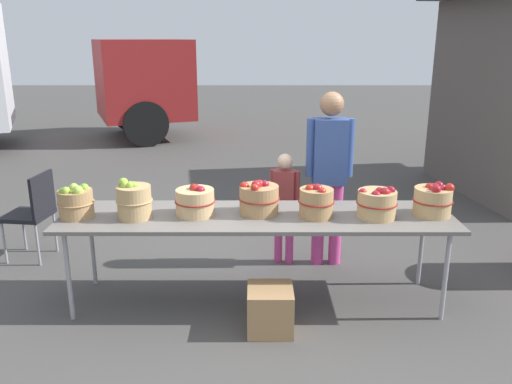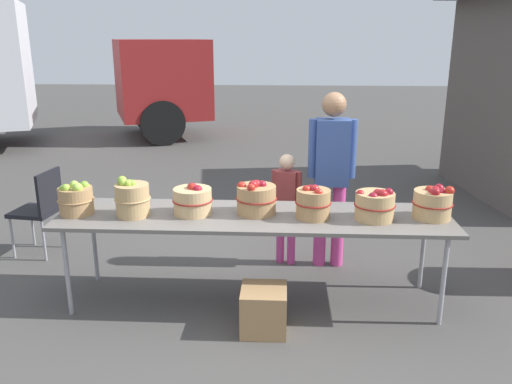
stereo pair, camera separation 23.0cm
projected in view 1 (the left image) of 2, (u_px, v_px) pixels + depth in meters
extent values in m
plane|color=#474442|center=(256.00, 300.00, 4.33)|extent=(40.00, 40.00, 0.00)
cube|color=slate|center=(256.00, 217.00, 4.12)|extent=(3.10, 0.76, 0.03)
cylinder|color=#99999E|center=(68.00, 277.00, 3.94)|extent=(0.04, 0.04, 0.72)
cylinder|color=#99999E|center=(444.00, 276.00, 3.95)|extent=(0.04, 0.04, 0.72)
cylinder|color=#99999E|center=(91.00, 246.00, 4.52)|extent=(0.04, 0.04, 0.72)
cylinder|color=#99999E|center=(420.00, 246.00, 4.52)|extent=(0.04, 0.04, 0.72)
cylinder|color=#A87F51|center=(75.00, 204.00, 4.04)|extent=(0.27, 0.27, 0.22)
torus|color=#A87F51|center=(75.00, 203.00, 4.04)|extent=(0.29, 0.29, 0.01)
sphere|color=#9EC647|center=(84.00, 189.00, 4.07)|extent=(0.07, 0.07, 0.07)
sphere|color=#7AA833|center=(83.00, 188.00, 4.06)|extent=(0.07, 0.07, 0.07)
sphere|color=#8CB738|center=(65.00, 191.00, 3.95)|extent=(0.07, 0.07, 0.07)
sphere|color=#9EC647|center=(73.00, 188.00, 4.04)|extent=(0.07, 0.07, 0.07)
sphere|color=#9EC647|center=(77.00, 191.00, 3.95)|extent=(0.08, 0.08, 0.08)
sphere|color=#7AA833|center=(62.00, 192.00, 3.96)|extent=(0.07, 0.07, 0.07)
cylinder|color=tan|center=(133.00, 202.00, 4.02)|extent=(0.26, 0.26, 0.26)
torus|color=tan|center=(133.00, 201.00, 4.02)|extent=(0.28, 0.28, 0.01)
sphere|color=#8CB738|center=(129.00, 186.00, 3.96)|extent=(0.06, 0.06, 0.06)
sphere|color=#8CB738|center=(124.00, 184.00, 3.96)|extent=(0.07, 0.07, 0.07)
sphere|color=#8CB738|center=(122.00, 183.00, 4.00)|extent=(0.08, 0.08, 0.08)
sphere|color=#7AA833|center=(133.00, 186.00, 3.98)|extent=(0.07, 0.07, 0.07)
sphere|color=#7AA833|center=(130.00, 186.00, 4.01)|extent=(0.07, 0.07, 0.07)
cylinder|color=tan|center=(194.00, 202.00, 4.09)|extent=(0.30, 0.30, 0.21)
torus|color=maroon|center=(194.00, 201.00, 4.08)|extent=(0.32, 0.32, 0.01)
sphere|color=maroon|center=(199.00, 191.00, 4.04)|extent=(0.08, 0.08, 0.08)
sphere|color=maroon|center=(193.00, 188.00, 4.08)|extent=(0.07, 0.07, 0.07)
sphere|color=#B22319|center=(194.00, 189.00, 4.05)|extent=(0.08, 0.08, 0.08)
sphere|color=maroon|center=(195.00, 189.00, 4.06)|extent=(0.07, 0.07, 0.07)
sphere|color=maroon|center=(194.00, 189.00, 4.07)|extent=(0.08, 0.08, 0.08)
cylinder|color=#A87F51|center=(258.00, 200.00, 4.12)|extent=(0.31, 0.31, 0.23)
torus|color=maroon|center=(258.00, 198.00, 4.12)|extent=(0.33, 0.33, 0.01)
sphere|color=#B22319|center=(254.00, 188.00, 3.98)|extent=(0.06, 0.06, 0.06)
sphere|color=#B22319|center=(243.00, 187.00, 4.08)|extent=(0.08, 0.08, 0.08)
sphere|color=maroon|center=(264.00, 185.00, 4.10)|extent=(0.07, 0.07, 0.07)
sphere|color=maroon|center=(255.00, 185.00, 4.06)|extent=(0.08, 0.08, 0.08)
sphere|color=maroon|center=(254.00, 186.00, 4.06)|extent=(0.07, 0.07, 0.07)
sphere|color=maroon|center=(258.00, 184.00, 4.08)|extent=(0.07, 0.07, 0.07)
cylinder|color=#A87F51|center=(315.00, 203.00, 4.04)|extent=(0.26, 0.26, 0.23)
torus|color=maroon|center=(315.00, 202.00, 4.04)|extent=(0.28, 0.28, 0.01)
sphere|color=#B22319|center=(321.00, 192.00, 3.94)|extent=(0.07, 0.07, 0.07)
sphere|color=#B22319|center=(309.00, 189.00, 4.01)|extent=(0.07, 0.07, 0.07)
sphere|color=#B22319|center=(316.00, 189.00, 4.01)|extent=(0.07, 0.07, 0.07)
sphere|color=maroon|center=(317.00, 189.00, 4.01)|extent=(0.08, 0.08, 0.08)
sphere|color=maroon|center=(312.00, 188.00, 4.06)|extent=(0.07, 0.07, 0.07)
cylinder|color=tan|center=(376.00, 204.00, 4.04)|extent=(0.30, 0.30, 0.21)
torus|color=maroon|center=(376.00, 203.00, 4.04)|extent=(0.32, 0.32, 0.01)
sphere|color=maroon|center=(362.00, 192.00, 4.00)|extent=(0.07, 0.07, 0.07)
sphere|color=maroon|center=(388.00, 192.00, 3.99)|extent=(0.07, 0.07, 0.07)
sphere|color=maroon|center=(375.00, 195.00, 3.93)|extent=(0.07, 0.07, 0.07)
sphere|color=maroon|center=(390.00, 190.00, 3.99)|extent=(0.07, 0.07, 0.07)
sphere|color=#B22319|center=(389.00, 190.00, 4.01)|extent=(0.07, 0.07, 0.07)
sphere|color=maroon|center=(379.00, 191.00, 4.02)|extent=(0.07, 0.07, 0.07)
sphere|color=maroon|center=(384.00, 192.00, 3.95)|extent=(0.08, 0.08, 0.08)
cylinder|color=tan|center=(431.00, 202.00, 4.09)|extent=(0.29, 0.29, 0.22)
torus|color=maroon|center=(432.00, 200.00, 4.09)|extent=(0.31, 0.31, 0.01)
sphere|color=maroon|center=(438.00, 186.00, 4.10)|extent=(0.08, 0.08, 0.08)
sphere|color=maroon|center=(432.00, 190.00, 4.03)|extent=(0.07, 0.07, 0.07)
sphere|color=maroon|center=(440.00, 190.00, 4.04)|extent=(0.08, 0.08, 0.08)
sphere|color=maroon|center=(434.00, 188.00, 4.08)|extent=(0.08, 0.08, 0.08)
sphere|color=maroon|center=(435.00, 189.00, 3.96)|extent=(0.07, 0.07, 0.07)
sphere|color=#B22319|center=(449.00, 188.00, 4.02)|extent=(0.07, 0.07, 0.07)
sphere|color=#B22319|center=(429.00, 187.00, 4.09)|extent=(0.07, 0.07, 0.07)
cylinder|color=#CC3F8C|center=(335.00, 224.00, 4.94)|extent=(0.12, 0.12, 0.80)
cylinder|color=#CC3F8C|center=(317.00, 224.00, 4.94)|extent=(0.12, 0.12, 0.80)
cube|color=#334C8C|center=(329.00, 151.00, 4.74)|extent=(0.30, 0.22, 0.60)
sphere|color=#936B4C|center=(331.00, 104.00, 4.61)|extent=(0.22, 0.22, 0.22)
cylinder|color=#334C8C|center=(348.00, 148.00, 4.73)|extent=(0.08, 0.08, 0.53)
cylinder|color=#334C8C|center=(310.00, 148.00, 4.73)|extent=(0.08, 0.08, 0.53)
cylinder|color=#CC3F8C|center=(289.00, 237.00, 4.98)|extent=(0.08, 0.08, 0.52)
cylinder|color=#CC3F8C|center=(277.00, 236.00, 5.01)|extent=(0.08, 0.08, 0.52)
cube|color=maroon|center=(284.00, 191.00, 4.86)|extent=(0.23, 0.19, 0.39)
sphere|color=beige|center=(284.00, 161.00, 4.78)|extent=(0.14, 0.14, 0.14)
cylinder|color=maroon|center=(296.00, 189.00, 4.83)|extent=(0.05, 0.05, 0.35)
cylinder|color=maroon|center=(272.00, 188.00, 4.89)|extent=(0.05, 0.05, 0.35)
cube|color=maroon|center=(142.00, 79.00, 10.99)|extent=(2.44, 2.61, 1.60)
cube|color=black|center=(181.00, 63.00, 11.20)|extent=(0.68, 1.66, 0.80)
cylinder|color=black|center=(130.00, 111.00, 12.01)|extent=(0.94, 0.59, 0.90)
cylinder|color=black|center=(144.00, 124.00, 10.32)|extent=(0.94, 0.59, 0.90)
cube|color=black|center=(27.00, 215.00, 5.05)|extent=(0.45, 0.45, 0.04)
cube|color=black|center=(41.00, 194.00, 4.96)|extent=(0.08, 0.40, 0.40)
cylinder|color=gray|center=(23.00, 231.00, 5.30)|extent=(0.02, 0.02, 0.42)
cylinder|color=gray|center=(3.00, 243.00, 4.97)|extent=(0.02, 0.02, 0.42)
cylinder|color=gray|center=(54.00, 232.00, 5.26)|extent=(0.02, 0.02, 0.42)
cylinder|color=gray|center=(37.00, 245.00, 4.93)|extent=(0.02, 0.02, 0.42)
cube|color=#A87F51|center=(269.00, 309.00, 3.85)|extent=(0.34, 0.34, 0.34)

